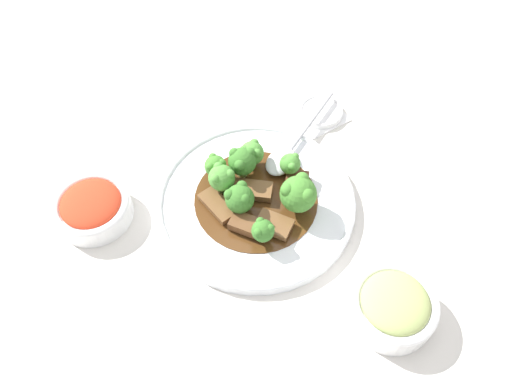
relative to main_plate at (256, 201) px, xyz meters
name	(u,v)px	position (x,y,z in m)	size (l,w,h in m)	color
ground_plane	(256,204)	(0.00, 0.00, -0.01)	(4.00, 4.00, 0.00)	silver
main_plate	(256,201)	(0.00, 0.00, 0.00)	(0.31, 0.31, 0.02)	white
beef_strip_0	(274,224)	(0.06, -0.01, 0.01)	(0.06, 0.05, 0.01)	brown
beef_strip_1	(249,191)	(-0.01, 0.00, 0.02)	(0.07, 0.07, 0.01)	brown
beef_strip_2	(250,226)	(0.04, -0.04, 0.02)	(0.07, 0.05, 0.02)	brown
beef_strip_3	(218,205)	(-0.03, -0.06, 0.01)	(0.07, 0.03, 0.01)	brown
beef_strip_4	(296,185)	(0.03, 0.06, 0.01)	(0.06, 0.06, 0.01)	#56331E
broccoli_floret_0	(239,197)	(0.00, -0.03, 0.04)	(0.04, 0.04, 0.05)	#8EB756
broccoli_floret_1	(222,178)	(-0.04, -0.03, 0.04)	(0.04, 0.04, 0.05)	#7FA84C
broccoli_floret_2	(242,161)	(-0.05, 0.01, 0.04)	(0.04, 0.04, 0.06)	#8EB756
broccoli_floret_3	(298,194)	(0.05, 0.04, 0.04)	(0.06, 0.06, 0.06)	#8EB756
broccoli_floret_4	(215,166)	(-0.07, -0.02, 0.04)	(0.03, 0.03, 0.04)	#8EB756
broccoli_floret_5	(291,165)	(0.00, 0.07, 0.04)	(0.03, 0.03, 0.04)	#7FA84C
broccoli_floret_6	(252,153)	(-0.06, 0.04, 0.04)	(0.04, 0.04, 0.05)	#7FA84C
broccoli_floret_7	(263,230)	(0.06, -0.04, 0.03)	(0.03, 0.03, 0.04)	#8EB756
serving_spoon	(286,154)	(-0.03, 0.09, 0.02)	(0.09, 0.22, 0.01)	#B7B7BC
side_bowl_kimchi	(92,207)	(-0.15, -0.20, 0.01)	(0.12, 0.12, 0.04)	white
side_bowl_appetizer	(393,306)	(0.26, 0.02, 0.02)	(0.12, 0.12, 0.05)	white
sauce_dish	(321,112)	(-0.07, 0.22, 0.00)	(0.08, 0.08, 0.01)	white
paper_napkin	(314,112)	(-0.08, 0.21, -0.01)	(0.12, 0.11, 0.01)	white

